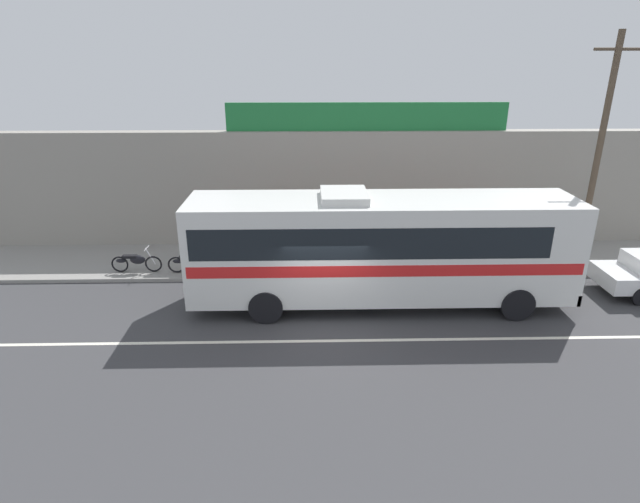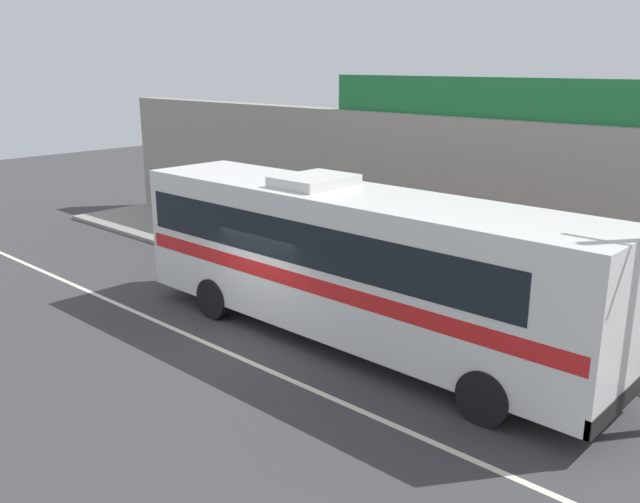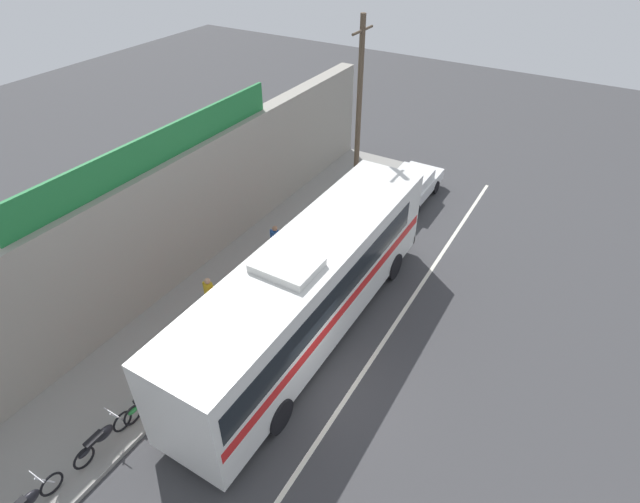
# 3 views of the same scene
# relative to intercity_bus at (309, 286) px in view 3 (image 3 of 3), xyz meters

# --- Properties ---
(ground_plane) EXTENTS (70.00, 70.00, 0.00)m
(ground_plane) POSITION_rel_intercity_bus_xyz_m (-1.73, -1.54, -2.07)
(ground_plane) COLOR #3A3A3D
(sidewalk_slab) EXTENTS (30.00, 3.60, 0.14)m
(sidewalk_slab) POSITION_rel_intercity_bus_xyz_m (-1.73, 3.66, -2.00)
(sidewalk_slab) COLOR gray
(sidewalk_slab) RESTS_ON ground_plane
(storefront_facade) EXTENTS (30.00, 0.70, 4.80)m
(storefront_facade) POSITION_rel_intercity_bus_xyz_m (-1.73, 5.81, 0.33)
(storefront_facade) COLOR gray
(storefront_facade) RESTS_ON ground_plane
(storefront_billboard) EXTENTS (11.24, 0.12, 1.10)m
(storefront_billboard) POSITION_rel_intercity_bus_xyz_m (0.18, 5.81, 3.28)
(storefront_billboard) COLOR #1E7538
(storefront_billboard) RESTS_ON storefront_facade
(road_center_stripe) EXTENTS (30.00, 0.14, 0.01)m
(road_center_stripe) POSITION_rel_intercity_bus_xyz_m (-1.73, -2.34, -2.06)
(road_center_stripe) COLOR silver
(road_center_stripe) RESTS_ON ground_plane
(intercity_bus) EXTENTS (12.04, 2.66, 3.78)m
(intercity_bus) POSITION_rel_intercity_bus_xyz_m (0.00, 0.00, 0.00)
(intercity_bus) COLOR silver
(intercity_bus) RESTS_ON ground_plane
(parked_car) EXTENTS (4.48, 1.88, 1.37)m
(parked_car) POSITION_rel_intercity_bus_xyz_m (9.89, 0.53, -1.33)
(parked_car) COLOR silver
(parked_car) RESTS_ON ground_plane
(utility_pole) EXTENTS (1.60, 0.22, 8.29)m
(utility_pole) POSITION_rel_intercity_bus_xyz_m (7.84, 2.39, 2.35)
(utility_pole) COLOR brown
(utility_pole) RESTS_ON sidewalk_slab
(motorcycle_black) EXTENTS (1.87, 0.56, 0.94)m
(motorcycle_black) POSITION_rel_intercity_bus_xyz_m (-6.48, 2.40, -1.50)
(motorcycle_black) COLOR black
(motorcycle_black) RESTS_ON sidewalk_slab
(motorcycle_blue) EXTENTS (1.96, 0.56, 0.94)m
(motorcycle_blue) POSITION_rel_intercity_bus_xyz_m (-4.89, 2.32, -1.50)
(motorcycle_blue) COLOR black
(motorcycle_blue) RESTS_ON sidewalk_slab
(pedestrian_far_right) EXTENTS (0.30, 0.48, 1.56)m
(pedestrian_far_right) POSITION_rel_intercity_bus_xyz_m (2.68, 3.20, -1.03)
(pedestrian_far_right) COLOR brown
(pedestrian_far_right) RESTS_ON sidewalk_slab
(pedestrian_near_shop) EXTENTS (0.30, 0.48, 1.61)m
(pedestrian_near_shop) POSITION_rel_intercity_bus_xyz_m (-1.08, 3.30, -1.00)
(pedestrian_near_shop) COLOR navy
(pedestrian_near_shop) RESTS_ON sidewalk_slab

